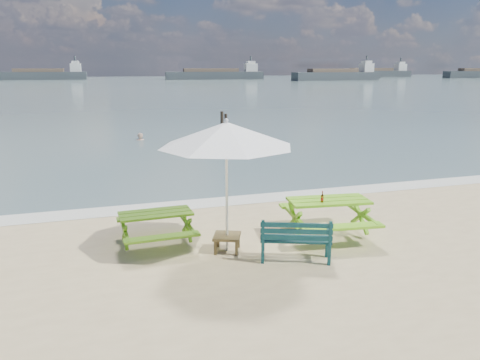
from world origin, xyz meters
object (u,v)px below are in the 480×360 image
object	(u,v)px
patio_umbrella	(226,135)
swimmer	(140,148)
picnic_table_right	(328,218)
park_bench	(295,248)
side_table	(227,243)
picnic_table_left	(156,229)
beer_bottle	(322,199)

from	to	relation	value
patio_umbrella	swimmer	world-z (taller)	patio_umbrella
picnic_table_right	patio_umbrella	world-z (taller)	patio_umbrella
park_bench	patio_umbrella	distance (m)	2.58
side_table	swimmer	xyz separation A→B (m)	(-0.24, 15.59, -0.62)
picnic_table_left	patio_umbrella	xyz separation A→B (m)	(1.33, -0.78, 2.06)
picnic_table_left	beer_bottle	distance (m)	3.60
side_table	swimmer	bearing A→B (deg)	90.87
picnic_table_right	beer_bottle	world-z (taller)	beer_bottle
picnic_table_right	swimmer	xyz separation A→B (m)	(-2.63, 15.38, -0.84)
picnic_table_left	park_bench	xyz separation A→B (m)	(2.47, -1.62, -0.09)
park_bench	patio_umbrella	world-z (taller)	patio_umbrella
side_table	beer_bottle	world-z (taller)	beer_bottle
picnic_table_left	beer_bottle	size ratio (longest dim) A/B	7.05
picnic_table_right	swimmer	bearing A→B (deg)	99.70
picnic_table_right	beer_bottle	size ratio (longest dim) A/B	8.82
side_table	patio_umbrella	distance (m)	2.22
patio_umbrella	swimmer	size ratio (longest dim) A/B	2.17
park_bench	side_table	bearing A→B (deg)	143.71
park_bench	swimmer	bearing A→B (deg)	94.80
side_table	patio_umbrella	bearing A→B (deg)	0.00
patio_umbrella	beer_bottle	bearing A→B (deg)	1.49
picnic_table_left	beer_bottle	world-z (taller)	beer_bottle
side_table	beer_bottle	distance (m)	2.27
picnic_table_right	side_table	distance (m)	2.41
picnic_table_left	swimmer	size ratio (longest dim) A/B	1.07
picnic_table_right	patio_umbrella	distance (m)	3.13
picnic_table_left	swimmer	world-z (taller)	picnic_table_left
picnic_table_left	park_bench	world-z (taller)	park_bench
side_table	patio_umbrella	world-z (taller)	patio_umbrella
park_bench	swimmer	world-z (taller)	park_bench
picnic_table_right	swimmer	distance (m)	15.62
picnic_table_left	park_bench	distance (m)	2.96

